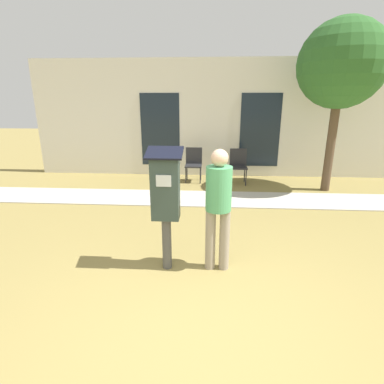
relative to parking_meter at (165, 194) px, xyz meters
The scene contains 8 objects.
ground_plane 1.65m from the parking_meter, 67.92° to the right, with size 40.00×40.00×0.00m, color olive.
sidewalk 3.09m from the parking_meter, 80.36° to the left, with size 12.00×1.10×0.02m.
building_facade 5.26m from the parking_meter, 84.64° to the left, with size 10.00×0.26×3.20m.
parking_meter is the anchor object (origin of this frame).
person_standing 0.66m from the parking_meter, ahead, with size 0.32×0.32×1.58m.
outdoor_chair_left 4.45m from the parking_meter, 88.95° to the left, with size 0.44×0.44×0.90m.
outdoor_chair_middle 4.51m from the parking_meter, 73.68° to the left, with size 0.44×0.44×0.90m.
tree 5.36m from the parking_meter, 48.31° to the left, with size 1.90×1.90×3.82m.
Camera 1 is at (0.07, -2.27, 2.14)m, focal length 28.00 mm.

